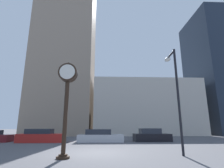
# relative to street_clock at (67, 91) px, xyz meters

# --- Properties ---
(ground_plane) EXTENTS (200.00, 200.00, 0.00)m
(ground_plane) POSITION_rel_street_clock_xyz_m (1.38, 1.85, -3.48)
(ground_plane) COLOR #515156
(building_tall_tower) EXTENTS (11.40, 12.00, 39.94)m
(building_tall_tower) POSITION_rel_street_clock_xyz_m (-6.18, 25.85, 16.49)
(building_tall_tower) COLOR gray
(building_tall_tower) RESTS_ON ground_plane
(building_storefront_row) EXTENTS (19.56, 12.00, 10.03)m
(building_storefront_row) POSITION_rel_street_clock_xyz_m (9.99, 25.85, 1.54)
(building_storefront_row) COLOR beige
(building_storefront_row) RESTS_ON ground_plane
(building_glass_modern) EXTENTS (12.78, 12.00, 25.94)m
(building_glass_modern) POSITION_rel_street_clock_xyz_m (28.08, 25.85, 9.49)
(building_glass_modern) COLOR #1E2838
(building_glass_modern) RESTS_ON ground_plane
(street_clock) EXTENTS (1.02, 0.68, 5.12)m
(street_clock) POSITION_rel_street_clock_xyz_m (0.00, 0.00, 0.00)
(street_clock) COLOR black
(street_clock) RESTS_ON ground_plane
(car_red) EXTENTS (4.62, 1.88, 1.34)m
(car_red) POSITION_rel_street_clock_xyz_m (-4.43, 9.56, -2.91)
(car_red) COLOR red
(car_red) RESTS_ON ground_plane
(car_silver) EXTENTS (4.75, 1.77, 1.29)m
(car_silver) POSITION_rel_street_clock_xyz_m (1.62, 9.67, -2.94)
(car_silver) COLOR #BCBCC1
(car_silver) RESTS_ON ground_plane
(car_black) EXTENTS (3.93, 2.00, 1.37)m
(car_black) POSITION_rel_street_clock_xyz_m (7.19, 10.14, -2.90)
(car_black) COLOR black
(car_black) RESTS_ON ground_plane
(street_lamp_right) EXTENTS (0.36, 1.57, 6.30)m
(street_lamp_right) POSITION_rel_street_clock_xyz_m (6.41, 0.94, 0.72)
(street_lamp_right) COLOR black
(street_lamp_right) RESTS_ON ground_plane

